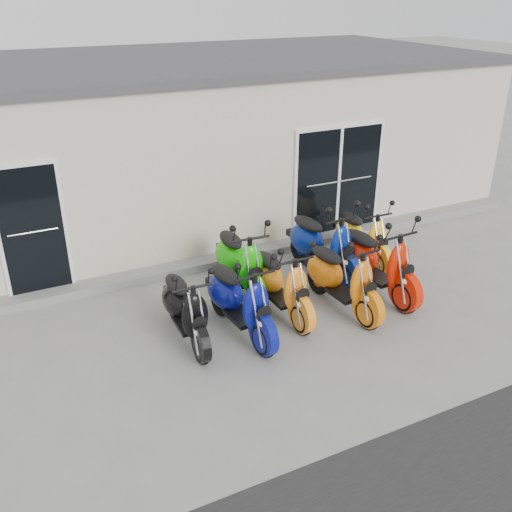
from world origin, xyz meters
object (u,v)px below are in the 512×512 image
at_px(scooter_front_black, 185,300).
at_px(scooter_front_blue, 239,291).
at_px(scooter_front_orange_b, 342,269).
at_px(scooter_back_yellow, 363,229).
at_px(scooter_back_green, 240,254).
at_px(scooter_front_red, 378,252).
at_px(scooter_back_blue, 323,236).
at_px(scooter_front_orange_a, 280,275).

height_order(scooter_front_black, scooter_front_blue, scooter_front_blue).
relative_size(scooter_front_orange_b, scooter_back_yellow, 1.06).
relative_size(scooter_back_green, scooter_back_yellow, 1.10).
distance_m(scooter_front_red, scooter_back_yellow, 1.19).
xyz_separation_m(scooter_front_blue, scooter_back_green, (0.51, 1.09, 0.02)).
bearing_deg(scooter_front_orange_b, scooter_back_green, 132.74).
height_order(scooter_back_green, scooter_back_blue, scooter_back_blue).
relative_size(scooter_back_green, scooter_back_blue, 0.97).
bearing_deg(scooter_back_green, scooter_back_yellow, 6.34).
distance_m(scooter_back_green, scooter_back_blue, 1.59).
relative_size(scooter_front_blue, scooter_front_orange_b, 1.02).
bearing_deg(scooter_back_yellow, scooter_front_orange_b, -134.06).
bearing_deg(scooter_front_black, scooter_back_yellow, 16.16).
height_order(scooter_front_blue, scooter_front_orange_a, scooter_front_blue).
distance_m(scooter_front_orange_a, scooter_front_orange_b, 0.99).
height_order(scooter_front_black, scooter_back_yellow, scooter_back_yellow).
bearing_deg(scooter_back_green, scooter_front_orange_a, -67.12).
xyz_separation_m(scooter_front_orange_a, scooter_front_orange_b, (0.94, -0.30, 0.02)).
height_order(scooter_front_blue, scooter_back_green, scooter_back_green).
relative_size(scooter_front_orange_a, scooter_front_orange_b, 0.97).
xyz_separation_m(scooter_front_black, scooter_back_blue, (2.87, 0.88, 0.10)).
height_order(scooter_front_orange_b, scooter_back_blue, scooter_back_blue).
bearing_deg(scooter_front_red, scooter_back_green, 151.27).
relative_size(scooter_front_black, scooter_back_green, 0.89).
height_order(scooter_front_black, scooter_front_orange_a, scooter_front_orange_a).
relative_size(scooter_front_blue, scooter_back_green, 0.97).
relative_size(scooter_front_orange_a, scooter_front_red, 0.91).
bearing_deg(scooter_front_red, scooter_front_black, 175.57).
height_order(scooter_back_blue, scooter_back_yellow, scooter_back_blue).
distance_m(scooter_front_blue, scooter_front_red, 2.56).
distance_m(scooter_front_black, scooter_front_red, 3.33).
xyz_separation_m(scooter_front_red, scooter_back_yellow, (0.49, 1.08, -0.09)).
bearing_deg(scooter_front_black, scooter_back_green, 36.69).
bearing_deg(scooter_back_blue, scooter_back_yellow, 2.57).
bearing_deg(scooter_front_red, scooter_back_blue, 112.47).
bearing_deg(scooter_front_blue, scooter_back_blue, 22.14).
xyz_separation_m(scooter_front_orange_a, scooter_back_green, (-0.29, 0.86, 0.05)).
relative_size(scooter_front_orange_b, scooter_back_blue, 0.93).
distance_m(scooter_front_orange_b, scooter_back_blue, 1.19).
relative_size(scooter_front_orange_a, scooter_back_green, 0.93).
height_order(scooter_front_orange_b, scooter_back_green, scooter_back_green).
distance_m(scooter_back_green, scooter_back_yellow, 2.54).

